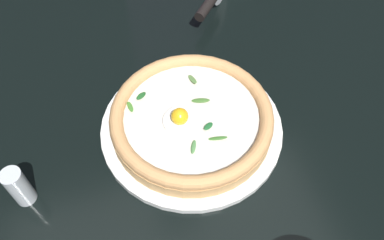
# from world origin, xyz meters

# --- Properties ---
(ground_plane) EXTENTS (2.40, 2.40, 0.03)m
(ground_plane) POSITION_xyz_m (0.00, 0.00, -0.01)
(ground_plane) COLOR black
(ground_plane) RESTS_ON ground
(pizza_plate) EXTENTS (0.32, 0.32, 0.01)m
(pizza_plate) POSITION_xyz_m (-0.03, -0.00, 0.01)
(pizza_plate) COLOR white
(pizza_plate) RESTS_ON ground
(pizza) EXTENTS (0.28, 0.28, 0.06)m
(pizza) POSITION_xyz_m (-0.03, -0.00, 0.03)
(pizza) COLOR tan
(pizza) RESTS_ON pizza_plate
(pepper_shaker) EXTENTS (0.03, 0.03, 0.08)m
(pepper_shaker) POSITION_xyz_m (-0.32, -0.05, 0.04)
(pepper_shaker) COLOR silver
(pepper_shaker) RESTS_ON ground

